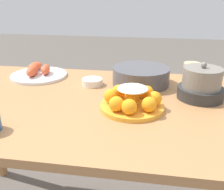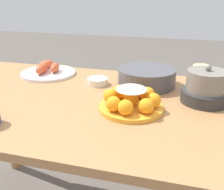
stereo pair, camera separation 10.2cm
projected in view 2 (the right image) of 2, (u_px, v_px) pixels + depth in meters
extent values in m
cylinder|color=#A87547|center=(9.00, 121.00, 1.74)|extent=(0.06, 0.06, 0.73)
cube|color=#A87547|center=(95.00, 103.00, 1.08)|extent=(1.58, 0.85, 0.03)
cylinder|color=gold|center=(131.00, 107.00, 0.99)|extent=(0.24, 0.24, 0.02)
sphere|color=orange|center=(153.00, 100.00, 0.96)|extent=(0.06, 0.06, 0.06)
sphere|color=orange|center=(147.00, 94.00, 1.02)|extent=(0.06, 0.06, 0.06)
sphere|color=orange|center=(137.00, 91.00, 1.04)|extent=(0.06, 0.06, 0.06)
sphere|color=orange|center=(120.00, 92.00, 1.04)|extent=(0.06, 0.06, 0.06)
sphere|color=orange|center=(111.00, 96.00, 1.00)|extent=(0.06, 0.06, 0.06)
sphere|color=orange|center=(114.00, 104.00, 0.93)|extent=(0.06, 0.06, 0.06)
sphere|color=orange|center=(126.00, 107.00, 0.90)|extent=(0.06, 0.06, 0.06)
sphere|color=orange|center=(146.00, 106.00, 0.91)|extent=(0.06, 0.06, 0.06)
ellipsoid|color=white|center=(132.00, 89.00, 0.96)|extent=(0.11, 0.11, 0.02)
sphere|color=orange|center=(131.00, 99.00, 0.97)|extent=(0.06, 0.06, 0.06)
cylinder|color=#4C4C51|center=(147.00, 77.00, 1.22)|extent=(0.27, 0.27, 0.08)
cylinder|color=brown|center=(147.00, 70.00, 1.21)|extent=(0.22, 0.22, 0.01)
cylinder|color=silver|center=(98.00, 81.00, 1.24)|extent=(0.10, 0.10, 0.03)
cylinder|color=olive|center=(98.00, 79.00, 1.24)|extent=(0.08, 0.08, 0.01)
cylinder|color=silver|center=(49.00, 73.00, 1.39)|extent=(0.28, 0.28, 0.01)
ellipsoid|color=#D1512D|center=(55.00, 68.00, 1.38)|extent=(0.06, 0.11, 0.05)
ellipsoid|color=#D1512D|center=(46.00, 64.00, 1.45)|extent=(0.08, 0.11, 0.04)
ellipsoid|color=#D1512D|center=(42.00, 68.00, 1.36)|extent=(0.06, 0.12, 0.05)
cylinder|color=#DBB27F|center=(201.00, 74.00, 1.27)|extent=(0.09, 0.09, 0.08)
cylinder|color=#2D2D2D|center=(204.00, 96.00, 1.05)|extent=(0.19, 0.19, 0.05)
cylinder|color=slate|center=(207.00, 81.00, 1.02)|extent=(0.16, 0.16, 0.08)
sphere|color=slate|center=(209.00, 68.00, 1.00)|extent=(0.02, 0.02, 0.02)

